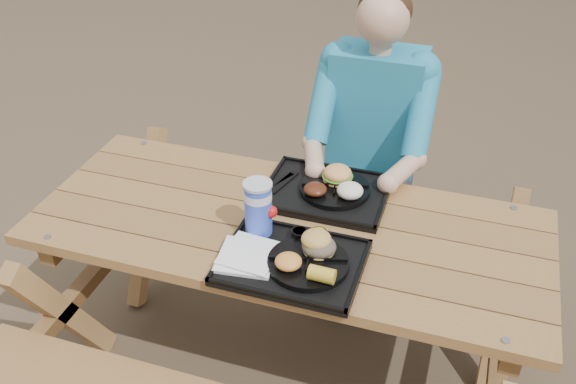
% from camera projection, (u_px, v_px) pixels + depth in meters
% --- Properties ---
extents(ground, '(60.00, 60.00, 0.00)m').
position_uv_depth(ground, '(288.00, 367.00, 2.67)').
color(ground, '#999999').
rests_on(ground, ground).
extents(picnic_table, '(1.80, 1.49, 0.75)m').
position_uv_depth(picnic_table, '(288.00, 301.00, 2.46)').
color(picnic_table, '#999999').
rests_on(picnic_table, ground).
extents(tray_near, '(0.45, 0.35, 0.02)m').
position_uv_depth(tray_near, '(292.00, 263.00, 2.05)').
color(tray_near, black).
rests_on(tray_near, picnic_table).
extents(tray_far, '(0.45, 0.35, 0.02)m').
position_uv_depth(tray_far, '(326.00, 193.00, 2.38)').
color(tray_far, black).
rests_on(tray_far, picnic_table).
extents(plate_near, '(0.26, 0.26, 0.02)m').
position_uv_depth(plate_near, '(308.00, 263.00, 2.02)').
color(plate_near, black).
rests_on(plate_near, tray_near).
extents(plate_far, '(0.26, 0.26, 0.02)m').
position_uv_depth(plate_far, '(335.00, 189.00, 2.37)').
color(plate_far, black).
rests_on(plate_far, tray_far).
extents(napkin_stack, '(0.20, 0.20, 0.02)m').
position_uv_depth(napkin_stack, '(247.00, 256.00, 2.05)').
color(napkin_stack, white).
rests_on(napkin_stack, tray_near).
extents(soda_cup, '(0.09, 0.09, 0.19)m').
position_uv_depth(soda_cup, '(258.00, 209.00, 2.12)').
color(soda_cup, blue).
rests_on(soda_cup, tray_near).
extents(condiment_bbq, '(0.06, 0.06, 0.03)m').
position_uv_depth(condiment_bbq, '(300.00, 235.00, 2.13)').
color(condiment_bbq, black).
rests_on(condiment_bbq, tray_near).
extents(condiment_mustard, '(0.05, 0.05, 0.03)m').
position_uv_depth(condiment_mustard, '(318.00, 235.00, 2.13)').
color(condiment_mustard, yellow).
rests_on(condiment_mustard, tray_near).
extents(sandwich, '(0.10, 0.10, 0.11)m').
position_uv_depth(sandwich, '(319.00, 239.00, 2.02)').
color(sandwich, gold).
rests_on(sandwich, plate_near).
extents(mac_cheese, '(0.09, 0.09, 0.04)m').
position_uv_depth(mac_cheese, '(288.00, 262.00, 1.98)').
color(mac_cheese, '#F1A13F').
rests_on(mac_cheese, plate_near).
extents(corn_cob, '(0.08, 0.08, 0.05)m').
position_uv_depth(corn_cob, '(322.00, 274.00, 1.93)').
color(corn_cob, gold).
rests_on(corn_cob, plate_near).
extents(cutlery_far, '(0.07, 0.17, 0.01)m').
position_uv_depth(cutlery_far, '(284.00, 182.00, 2.42)').
color(cutlery_far, black).
rests_on(cutlery_far, tray_far).
extents(burger, '(0.11, 0.11, 0.10)m').
position_uv_depth(burger, '(338.00, 170.00, 2.37)').
color(burger, '#F2A255').
rests_on(burger, plate_far).
extents(baked_beans, '(0.08, 0.08, 0.04)m').
position_uv_depth(baked_beans, '(315.00, 189.00, 2.31)').
color(baked_beans, '#512010').
rests_on(baked_beans, plate_far).
extents(potato_salad, '(0.10, 0.10, 0.05)m').
position_uv_depth(potato_salad, '(350.00, 191.00, 2.29)').
color(potato_salad, white).
rests_on(potato_salad, plate_far).
extents(diner, '(0.48, 0.84, 1.28)m').
position_uv_depth(diner, '(371.00, 158.00, 2.82)').
color(diner, teal).
rests_on(diner, ground).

